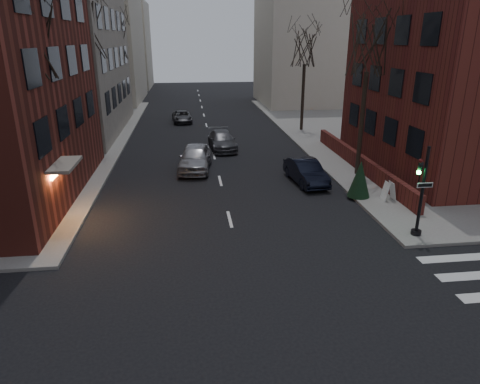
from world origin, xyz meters
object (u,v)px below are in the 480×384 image
(tree_left_c, at_px, (115,41))
(streetlamp_far, at_px, (127,78))
(tree_left_a, at_px, (26,35))
(car_lane_gray, at_px, (222,140))
(car_lane_far, at_px, (182,117))
(car_lane_silver, at_px, (195,157))
(tree_right_a, at_px, (369,44))
(traffic_signal, at_px, (420,197))
(sandwich_board, at_px, (389,191))
(tree_right_b, at_px, (305,47))
(parked_sedan, at_px, (306,172))
(evergreen_shrub, at_px, (360,179))
(streetlamp_near, at_px, (89,105))
(tree_left_b, at_px, (84,29))

(tree_left_c, relative_size, streetlamp_far, 1.55)
(tree_left_a, height_order, car_lane_gray, tree_left_a)
(car_lane_gray, relative_size, car_lane_far, 1.16)
(streetlamp_far, relative_size, car_lane_silver, 1.26)
(tree_right_a, height_order, car_lane_far, tree_right_a)
(traffic_signal, xyz_separation_m, sandwich_board, (0.74, 4.24, -1.25))
(car_lane_far, bearing_deg, tree_left_a, -109.25)
(tree_left_c, height_order, car_lane_gray, tree_left_c)
(traffic_signal, bearing_deg, sandwich_board, 80.17)
(tree_right_a, height_order, tree_right_b, tree_right_a)
(tree_left_a, distance_m, parked_sedan, 16.24)
(sandwich_board, relative_size, evergreen_shrub, 0.50)
(streetlamp_near, xyz_separation_m, car_lane_silver, (6.74, -1.42, -3.39))
(tree_left_a, relative_size, tree_right_b, 1.12)
(tree_left_a, bearing_deg, evergreen_shrub, -0.11)
(tree_right_a, relative_size, tree_right_b, 1.06)
(parked_sedan, bearing_deg, tree_left_c, 114.85)
(streetlamp_near, xyz_separation_m, evergreen_shrub, (15.50, -8.03, -3.07))
(car_lane_silver, height_order, car_lane_far, car_lane_silver)
(tree_left_b, xyz_separation_m, car_lane_far, (6.38, 11.89, -8.34))
(tree_left_a, relative_size, parked_sedan, 2.39)
(tree_right_b, xyz_separation_m, car_lane_silver, (-10.26, -11.42, -6.74))
(car_lane_silver, bearing_deg, tree_left_a, -131.06)
(streetlamp_far, height_order, sandwich_board, streetlamp_far)
(tree_right_a, bearing_deg, car_lane_far, 119.43)
(evergreen_shrub, bearing_deg, tree_left_b, 143.23)
(tree_left_b, height_order, parked_sedan, tree_left_b)
(streetlamp_near, xyz_separation_m, car_lane_gray, (9.00, 3.99, -3.54))
(traffic_signal, relative_size, tree_right_a, 0.41)
(tree_right_a, bearing_deg, tree_left_a, -167.20)
(tree_right_a, xyz_separation_m, car_lane_gray, (-8.00, 7.99, -7.33))
(tree_right_a, relative_size, sandwich_board, 9.57)
(tree_right_a, bearing_deg, streetlamp_near, 166.76)
(streetlamp_near, bearing_deg, tree_left_c, 91.91)
(tree_left_b, bearing_deg, parked_sedan, -32.84)
(traffic_signal, height_order, tree_left_a, tree_left_a)
(sandwich_board, bearing_deg, car_lane_gray, 120.33)
(tree_left_c, relative_size, evergreen_shrub, 4.80)
(tree_right_a, height_order, car_lane_silver, tree_right_a)
(tree_right_b, distance_m, evergreen_shrub, 19.20)
(parked_sedan, height_order, car_lane_gray, parked_sedan)
(tree_left_c, bearing_deg, car_lane_gray, -55.58)
(car_lane_silver, height_order, sandwich_board, car_lane_silver)
(tree_right_a, distance_m, evergreen_shrub, 8.10)
(tree_left_a, distance_m, streetlamp_far, 28.32)
(tree_left_c, relative_size, sandwich_board, 9.57)
(streetlamp_far, xyz_separation_m, parked_sedan, (13.35, -25.00, -3.53))
(streetlamp_near, distance_m, parked_sedan, 14.69)
(tree_left_b, height_order, tree_right_b, tree_left_b)
(parked_sedan, xyz_separation_m, car_lane_far, (-7.57, 20.90, -0.13))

